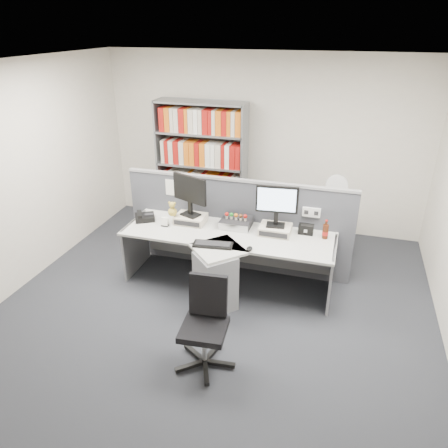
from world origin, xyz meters
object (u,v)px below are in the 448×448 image
(monitor_left, at_px, (190,192))
(desk_calendar, at_px, (165,222))
(cola_bottle, at_px, (325,232))
(office_chair, at_px, (206,321))
(desk_phone, at_px, (144,217))
(desk_fan, at_px, (336,188))
(shelving_unit, at_px, (202,167))
(mouse, at_px, (249,249))
(filing_cabinet, at_px, (331,231))
(speaker, at_px, (306,229))
(monitor_right, at_px, (277,203))
(desk, at_px, (223,261))
(keyboard, at_px, (213,244))
(desktop_pc, at_px, (236,223))

(monitor_left, relative_size, desk_calendar, 4.59)
(cola_bottle, distance_m, office_chair, 1.89)
(monitor_left, relative_size, desk_phone, 1.64)
(monitor_left, xyz_separation_m, desk_fan, (1.74, 1.02, -0.12))
(desk_phone, height_order, shelving_unit, shelving_unit)
(cola_bottle, height_order, shelving_unit, shelving_unit)
(mouse, xyz_separation_m, desk_fan, (0.85, 1.52, 0.27))
(shelving_unit, xyz_separation_m, filing_cabinet, (2.10, -0.45, -0.63))
(speaker, height_order, office_chair, office_chair)
(speaker, xyz_separation_m, desk_fan, (0.28, 0.92, 0.23))
(monitor_left, xyz_separation_m, cola_bottle, (1.69, 0.04, -0.33))
(monitor_right, relative_size, desk_calendar, 4.44)
(desk, relative_size, filing_cabinet, 3.71)
(mouse, xyz_separation_m, speaker, (0.56, 0.60, 0.04))
(desk_fan, distance_m, office_chair, 2.82)
(monitor_right, bearing_deg, desk_phone, -176.70)
(desk_calendar, xyz_separation_m, speaker, (1.74, 0.29, 0.01))
(cola_bottle, relative_size, shelving_unit, 0.12)
(cola_bottle, bearing_deg, filing_cabinet, 86.93)
(keyboard, relative_size, filing_cabinet, 0.68)
(speaker, bearing_deg, monitor_left, -176.33)
(keyboard, distance_m, mouse, 0.43)
(desk_calendar, bearing_deg, speaker, 9.34)
(desk_phone, xyz_separation_m, filing_cabinet, (2.35, 1.11, -0.41))
(speaker, bearing_deg, desktop_pc, -177.54)
(monitor_right, distance_m, desk_fan, 1.21)
(desk, distance_m, speaker, 1.08)
(monitor_left, xyz_separation_m, speaker, (1.46, 0.09, -0.35))
(monitor_right, xyz_separation_m, mouse, (-0.20, -0.51, -0.39))
(monitor_left, relative_size, monitor_right, 1.03)
(desk, distance_m, filing_cabinet, 1.85)
(filing_cabinet, xyz_separation_m, desk_fan, (0.00, -0.00, 0.66))
(monitor_left, height_order, office_chair, monitor_left)
(desk, relative_size, desk_fan, 5.18)
(cola_bottle, bearing_deg, desk, -159.86)
(desk_fan, bearing_deg, desk_phone, -154.65)
(shelving_unit, bearing_deg, desktop_pc, -56.08)
(desk_phone, bearing_deg, monitor_left, 9.21)
(desktop_pc, bearing_deg, filing_cabinet, 39.77)
(desk_calendar, xyz_separation_m, cola_bottle, (1.97, 0.23, 0.04))
(desk_calendar, bearing_deg, keyboard, -23.86)
(speaker, bearing_deg, desk_phone, -174.69)
(desktop_pc, height_order, shelving_unit, shelving_unit)
(monitor_right, xyz_separation_m, desktop_pc, (-0.51, 0.06, -0.35))
(monitor_right, relative_size, filing_cabinet, 0.73)
(desktop_pc, bearing_deg, keyboard, -102.13)
(desk, distance_m, monitor_right, 0.95)
(desktop_pc, bearing_deg, speaker, 2.46)
(desk_calendar, distance_m, filing_cabinet, 2.39)
(office_chair, bearing_deg, monitor_right, 76.46)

